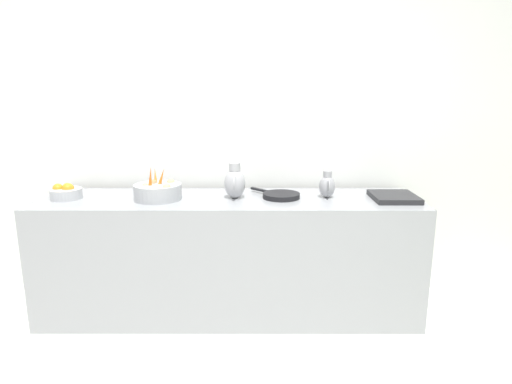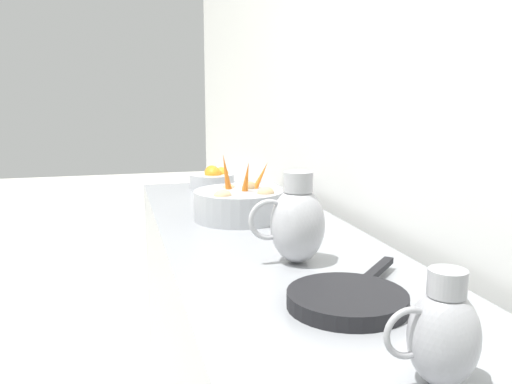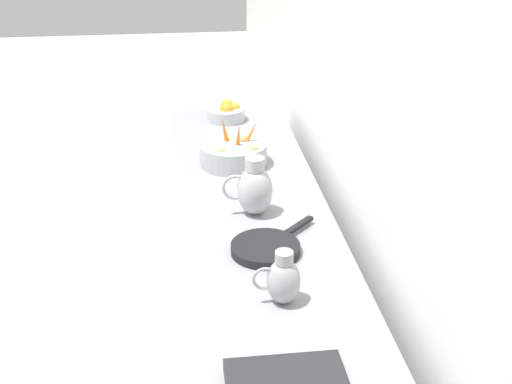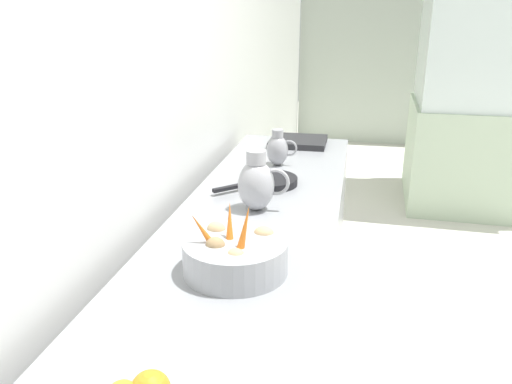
% 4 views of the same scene
% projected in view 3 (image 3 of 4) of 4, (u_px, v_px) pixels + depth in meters
% --- Properties ---
extents(tile_wall_left, '(0.10, 8.48, 3.00)m').
position_uv_depth(tile_wall_left, '(402.00, 99.00, 2.21)').
color(tile_wall_left, white).
rests_on(tile_wall_left, ground_plane).
extents(prep_counter, '(0.67, 2.69, 0.87)m').
position_uv_depth(prep_counter, '(252.00, 293.00, 3.06)').
color(prep_counter, gray).
rests_on(prep_counter, ground_plane).
extents(vegetable_colander, '(0.33, 0.33, 0.24)m').
position_uv_depth(vegetable_colander, '(234.00, 153.00, 3.29)').
color(vegetable_colander, '#9EA0A5').
rests_on(vegetable_colander, prep_counter).
extents(orange_bowl, '(0.22, 0.22, 0.11)m').
position_uv_depth(orange_bowl, '(227.00, 113.00, 3.88)').
color(orange_bowl, '#ADAFB5').
rests_on(orange_bowl, prep_counter).
extents(metal_pitcher_tall, '(0.21, 0.15, 0.25)m').
position_uv_depth(metal_pitcher_tall, '(254.00, 189.00, 2.79)').
color(metal_pitcher_tall, '#A3A3A8').
rests_on(metal_pitcher_tall, prep_counter).
extents(metal_pitcher_short, '(0.16, 0.11, 0.19)m').
position_uv_depth(metal_pitcher_short, '(283.00, 280.00, 2.22)').
color(metal_pitcher_short, '#939399').
rests_on(metal_pitcher_short, prep_counter).
extents(skillet_on_counter, '(0.36, 0.35, 0.03)m').
position_uv_depth(skillet_on_counter, '(266.00, 248.00, 2.54)').
color(skillet_on_counter, black).
rests_on(skillet_on_counter, prep_counter).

